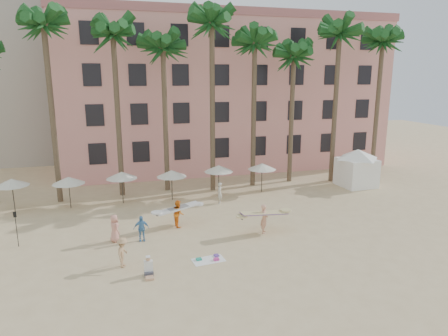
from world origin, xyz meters
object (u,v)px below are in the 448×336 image
object	(u,v)px
cabana	(357,164)
carrier_yellow	(264,217)
carrier_white	(178,212)
pink_hotel	(222,94)

from	to	relation	value
cabana	carrier_yellow	xyz separation A→B (m)	(-12.46, -8.51, -0.99)
cabana	carrier_yellow	bearing A→B (deg)	-145.66
carrier_yellow	carrier_white	xyz separation A→B (m)	(-5.27, 2.66, -0.09)
pink_hotel	cabana	xyz separation A→B (m)	(9.26, -13.83, -5.93)
pink_hotel	carrier_white	size ratio (longest dim) A/B	10.72
carrier_white	carrier_yellow	bearing A→B (deg)	-26.78
pink_hotel	carrier_white	world-z (taller)	pink_hotel
pink_hotel	cabana	world-z (taller)	pink_hotel
carrier_yellow	pink_hotel	bearing A→B (deg)	81.87
cabana	carrier_white	size ratio (longest dim) A/B	1.45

